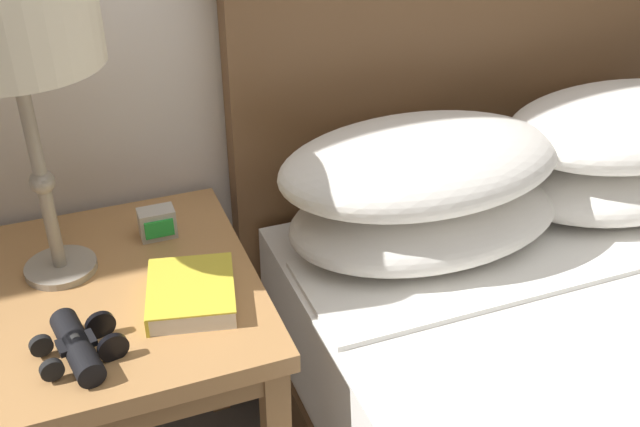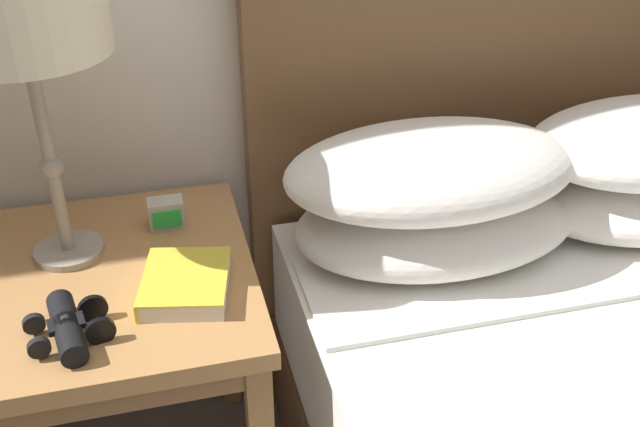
{
  "view_description": "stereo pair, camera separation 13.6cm",
  "coord_description": "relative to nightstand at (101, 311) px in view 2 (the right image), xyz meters",
  "views": [
    {
      "loc": [
        -0.59,
        -0.47,
        1.43
      ],
      "look_at": [
        -0.18,
        0.62,
        0.72
      ],
      "focal_mm": 42.0,
      "sensor_mm": 36.0,
      "label": 1
    },
    {
      "loc": [
        -0.46,
        -0.51,
        1.43
      ],
      "look_at": [
        -0.18,
        0.62,
        0.72
      ],
      "focal_mm": 42.0,
      "sensor_mm": 36.0,
      "label": 2
    }
  ],
  "objects": [
    {
      "name": "nightstand",
      "position": [
        0.0,
        0.0,
        0.0
      ],
      "size": [
        0.58,
        0.58,
        0.62
      ],
      "color": "#AD7A47",
      "rests_on": "ground_plane"
    },
    {
      "name": "table_lamp",
      "position": [
        -0.05,
        0.09,
        0.54
      ],
      "size": [
        0.28,
        0.28,
        0.55
      ],
      "color": "gray",
      "rests_on": "nightstand"
    },
    {
      "name": "book_on_nightstand",
      "position": [
        0.16,
        -0.09,
        0.1
      ],
      "size": [
        0.18,
        0.2,
        0.04
      ],
      "color": "silver",
      "rests_on": "nightstand"
    },
    {
      "name": "binoculars_pair",
      "position": [
        -0.04,
        -0.17,
        0.1
      ],
      "size": [
        0.15,
        0.16,
        0.05
      ],
      "color": "black",
      "rests_on": "nightstand"
    },
    {
      "name": "alarm_clock",
      "position": [
        0.14,
        0.14,
        0.11
      ],
      "size": [
        0.07,
        0.05,
        0.06
      ],
      "color": "#B7B2A8",
      "rests_on": "nightstand"
    }
  ]
}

